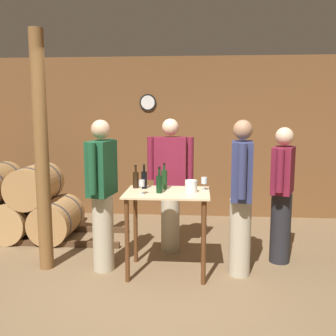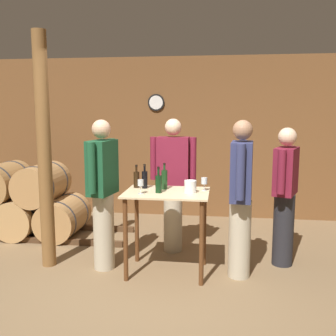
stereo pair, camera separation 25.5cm
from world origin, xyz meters
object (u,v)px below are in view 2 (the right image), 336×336
Objects in this scene: wooden_post at (44,152)px; ice_bucket at (190,187)px; person_visitor_near_door at (103,191)px; wine_bottle_left at (145,179)px; person_visitor_with_scarf at (241,196)px; wine_bottle_far_left at (137,179)px; wine_glass_near_left at (141,183)px; wine_bottle_center at (158,183)px; wine_glass_near_center at (204,181)px; person_host at (285,194)px; person_visitor_bearded at (173,182)px; wine_bottle_right at (164,179)px.

ice_bucket is (1.68, -0.03, -0.35)m from wooden_post.
wine_bottle_left is at bearing 16.13° from person_visitor_near_door.
wine_bottle_left is 1.10m from person_visitor_with_scarf.
wooden_post is at bearing -171.08° from wine_bottle_far_left.
wooden_post is 1.20m from wine_glass_near_left.
wine_bottle_center is at bearing -171.46° from ice_bucket.
person_host reaches higher than wine_glass_near_center.
person_visitor_with_scarf is (1.07, 0.16, -0.14)m from wine_glass_near_left.
wooden_post reaches higher than person_visitor_with_scarf.
person_visitor_with_scarf is 1.00× the size of person_visitor_bearded.
wine_bottle_left is 0.16× the size of person_visitor_near_door.
wine_bottle_center reaches higher than wine_bottle_far_left.
person_visitor_near_door is (0.68, 0.00, -0.44)m from wooden_post.
wine_bottle_right is (1.37, 0.12, -0.30)m from wooden_post.
wine_bottle_far_left is 1.20m from person_visitor_with_scarf.
person_host is (2.75, 0.40, -0.49)m from wooden_post.
wine_bottle_center is 2.11× the size of ice_bucket.
wine_bottle_center is at bearing -159.10° from wine_glass_near_center.
wooden_post is 9.44× the size of wine_bottle_center.
wooden_post is at bearing -175.01° from wine_bottle_right.
wine_bottle_right is at bearing 177.97° from wine_glass_near_center.
person_visitor_near_door reaches higher than person_visitor_bearded.
person_host is 0.95× the size of person_visitor_near_door.
wine_bottle_left is 0.31m from wine_glass_near_left.
wine_bottle_far_left is 0.34m from wine_bottle_right.
wine_bottle_left is 1.80× the size of wine_glass_near_left.
wine_bottle_left is (0.10, -0.03, 0.01)m from wine_bottle_far_left.
person_visitor_near_door is at bearing -156.15° from wine_bottle_far_left.
wine_bottle_right is 0.58m from person_visitor_bearded.
person_visitor_near_door is (-0.46, -0.13, -0.13)m from wine_bottle_left.
wine_bottle_right reaches higher than wine_bottle_center.
wine_bottle_far_left is 0.39m from wine_bottle_center.
person_host reaches higher than wine_bottle_left.
wine_bottle_center is 0.78m from person_visitor_bearded.
person_visitor_bearded reaches higher than person_host.
wine_bottle_left is 0.16× the size of person_visitor_with_scarf.
wine_bottle_far_left is at bearing 163.20° from ice_bucket.
wine_glass_near_center is 1.15m from person_visitor_near_door.
person_visitor_bearded is (1.40, 0.68, -0.44)m from wooden_post.
person_visitor_near_door reaches higher than wine_bottle_right.
wooden_post is at bearing -171.65° from person_host.
ice_bucket is at bearing 14.71° from wine_glass_near_left.
wine_bottle_right is 0.18× the size of person_host.
wine_glass_near_center is at bearing 22.17° from wine_glass_near_left.
wooden_post is 1.57× the size of person_visitor_bearded.
wine_glass_near_left is 0.09× the size of person_visitor_with_scarf.
ice_bucket is 0.08× the size of person_visitor_with_scarf.
ice_bucket is at bearing -177.85° from person_visitor_with_scarf.
wine_glass_near_center is at bearing -162.05° from person_host.
wine_glass_near_center is at bearing -2.83° from wine_bottle_left.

